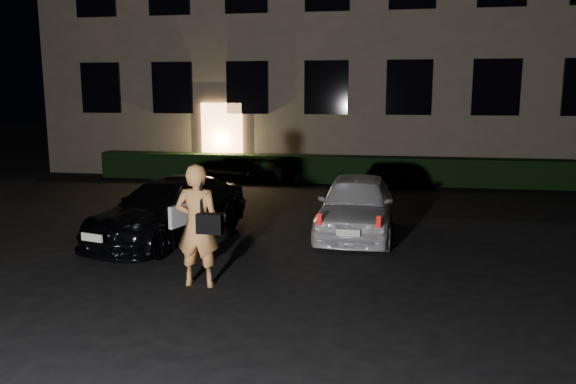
# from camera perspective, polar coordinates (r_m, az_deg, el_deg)

# --- Properties ---
(ground) EXTENTS (80.00, 80.00, 0.00)m
(ground) POSITION_cam_1_polar(r_m,az_deg,el_deg) (8.07, -5.04, -10.68)
(ground) COLOR black
(ground) RESTS_ON ground
(building) EXTENTS (20.00, 8.11, 12.00)m
(building) POSITION_cam_1_polar(r_m,az_deg,el_deg) (22.57, 5.17, 18.07)
(building) COLOR #706150
(building) RESTS_ON ground
(hedge) EXTENTS (15.00, 0.70, 0.85)m
(hedge) POSITION_cam_1_polar(r_m,az_deg,el_deg) (18.05, 3.64, 2.35)
(hedge) COLOR black
(hedge) RESTS_ON ground
(sedan) EXTENTS (2.62, 4.32, 1.17)m
(sedan) POSITION_cam_1_polar(r_m,az_deg,el_deg) (11.28, -11.94, -1.73)
(sedan) COLOR black
(sedan) RESTS_ON ground
(hatch) EXTENTS (1.52, 3.63, 1.23)m
(hatch) POSITION_cam_1_polar(r_m,az_deg,el_deg) (11.45, 6.94, -1.27)
(hatch) COLOR silver
(hatch) RESTS_ON ground
(man) EXTENTS (0.76, 0.45, 1.84)m
(man) POSITION_cam_1_polar(r_m,az_deg,el_deg) (8.39, -9.14, -3.36)
(man) COLOR #DC8E4C
(man) RESTS_ON ground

